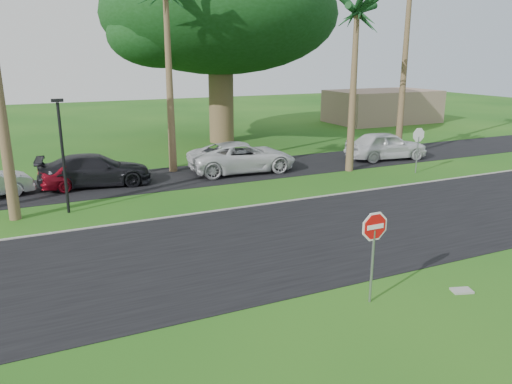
{
  "coord_description": "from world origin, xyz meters",
  "views": [
    {
      "loc": [
        -7.26,
        -12.55,
        6.31
      ],
      "look_at": [
        -0.39,
        2.22,
        1.8
      ],
      "focal_mm": 35.0,
      "sensor_mm": 36.0,
      "label": 1
    }
  ],
  "objects": [
    {
      "name": "road",
      "position": [
        0.0,
        2.0,
        0.01
      ],
      "size": [
        120.0,
        8.0,
        0.02
      ],
      "primitive_type": "cube",
      "color": "black",
      "rests_on": "ground"
    },
    {
      "name": "palm_right_near",
      "position": [
        9.0,
        10.0,
        8.19
      ],
      "size": [
        5.0,
        5.0,
        9.5
      ],
      "color": "brown",
      "rests_on": "ground"
    },
    {
      "name": "car_minivan",
      "position": [
        3.44,
        12.23,
        0.82
      ],
      "size": [
        6.1,
        3.12,
        1.65
      ],
      "primitive_type": "imported",
      "rotation": [
        0.0,
        0.0,
        1.51
      ],
      "color": "silver",
      "rests_on": "ground"
    },
    {
      "name": "stop_sign_near",
      "position": [
        0.5,
        -3.0,
        1.77
      ],
      "size": [
        1.05,
        0.07,
        2.62
      ],
      "color": "gray",
      "rests_on": "ground"
    },
    {
      "name": "curb",
      "position": [
        0.0,
        6.05,
        0.03
      ],
      "size": [
        120.0,
        0.12,
        0.06
      ],
      "primitive_type": "cube",
      "color": "gray",
      "rests_on": "ground"
    },
    {
      "name": "car_dark",
      "position": [
        -4.34,
        12.52,
        0.78
      ],
      "size": [
        5.59,
        2.8,
        1.56
      ],
      "primitive_type": "imported",
      "rotation": [
        0.0,
        0.0,
        1.45
      ],
      "color": "black",
      "rests_on": "ground"
    },
    {
      "name": "streetlight_right",
      "position": [
        -6.0,
        8.5,
        2.65
      ],
      "size": [
        0.45,
        0.25,
        4.64
      ],
      "color": "black",
      "rests_on": "ground"
    },
    {
      "name": "stop_sign_far",
      "position": [
        12.0,
        8.0,
        1.77
      ],
      "size": [
        1.05,
        0.07,
        2.62
      ],
      "rotation": [
        0.0,
        0.0,
        3.14
      ],
      "color": "gray",
      "rests_on": "ground"
    },
    {
      "name": "canopy_tree",
      "position": [
        6.0,
        22.0,
        8.95
      ],
      "size": [
        16.5,
        16.5,
        13.12
      ],
      "color": "brown",
      "rests_on": "ground"
    },
    {
      "name": "ground",
      "position": [
        0.0,
        0.0,
        0.0
      ],
      "size": [
        120.0,
        120.0,
        0.0
      ],
      "primitive_type": "plane",
      "color": "#154A12",
      "rests_on": "ground"
    },
    {
      "name": "utility_slab",
      "position": [
        3.15,
        -3.61,
        0.03
      ],
      "size": [
        0.63,
        0.5,
        0.06
      ],
      "primitive_type": "cube",
      "rotation": [
        0.0,
        0.0,
        -0.31
      ],
      "color": "gray",
      "rests_on": "ground"
    },
    {
      "name": "car_pickup",
      "position": [
        12.86,
        11.64,
        0.86
      ],
      "size": [
        5.27,
        2.71,
        1.72
      ],
      "primitive_type": "imported",
      "rotation": [
        0.0,
        0.0,
        1.43
      ],
      "color": "silver",
      "rests_on": "ground"
    },
    {
      "name": "building_far",
      "position": [
        24.0,
        26.0,
        1.5
      ],
      "size": [
        10.0,
        6.0,
        3.0
      ],
      "primitive_type": "cube",
      "color": "gray",
      "rests_on": "ground"
    },
    {
      "name": "parking_strip",
      "position": [
        0.0,
        12.5,
        0.01
      ],
      "size": [
        120.0,
        5.0,
        0.02
      ],
      "primitive_type": "cube",
      "color": "black",
      "rests_on": "ground"
    },
    {
      "name": "car_red",
      "position": [
        -4.87,
        12.59,
        0.72
      ],
      "size": [
        4.43,
        2.34,
        1.44
      ],
      "primitive_type": "imported",
      "rotation": [
        0.0,
        0.0,
        1.73
      ],
      "color": "maroon",
      "rests_on": "ground"
    }
  ]
}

